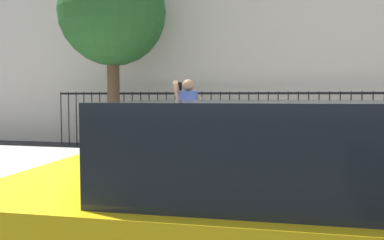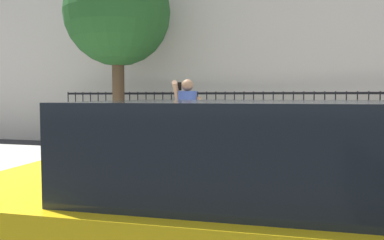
{
  "view_description": "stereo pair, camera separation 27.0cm",
  "coord_description": "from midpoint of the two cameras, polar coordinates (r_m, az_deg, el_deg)",
  "views": [
    {
      "loc": [
        0.53,
        -4.4,
        1.48
      ],
      "look_at": [
        -1.12,
        2.49,
        1.04
      ],
      "focal_mm": 35.9,
      "sensor_mm": 36.0,
      "label": 1
    },
    {
      "loc": [
        0.79,
        -4.34,
        1.48
      ],
      "look_at": [
        -1.12,
        2.49,
        1.04
      ],
      "focal_mm": 35.9,
      "sensor_mm": 36.0,
      "label": 2
    }
  ],
  "objects": [
    {
      "name": "ground_plane",
      "position": [
        4.66,
        6.93,
        -14.97
      ],
      "size": [
        60.0,
        60.0,
        0.0
      ],
      "primitive_type": "plane",
      "color": "#28282B"
    },
    {
      "name": "sidewalk",
      "position": [
        6.75,
        9.8,
        -8.48
      ],
      "size": [
        28.0,
        4.4,
        0.15
      ],
      "primitive_type": "cube",
      "color": "#B2ADA3",
      "rests_on": "ground"
    },
    {
      "name": "iron_fence",
      "position": [
        10.3,
        11.97,
        0.96
      ],
      "size": [
        12.03,
        0.04,
        1.6
      ],
      "color": "black",
      "rests_on": "ground"
    },
    {
      "name": "taxi_yellow",
      "position": [
        2.6,
        15.98,
        -14.01
      ],
      "size": [
        4.27,
        1.99,
        1.45
      ],
      "color": "yellow",
      "rests_on": "ground"
    },
    {
      "name": "pedestrian_on_phone",
      "position": [
        6.8,
        0.68,
        0.32
      ],
      "size": [
        0.69,
        0.48,
        1.63
      ],
      "color": "#936B4C",
      "rests_on": "sidewalk"
    },
    {
      "name": "street_tree_near",
      "position": [
        10.5,
        -10.26,
        15.26
      ],
      "size": [
        2.75,
        2.75,
        5.02
      ],
      "color": "#4C3823",
      "rests_on": "ground"
    }
  ]
}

